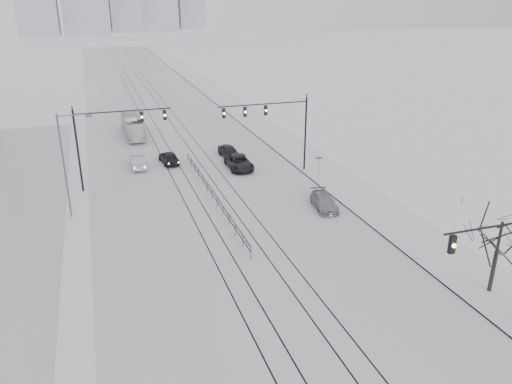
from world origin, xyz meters
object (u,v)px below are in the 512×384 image
at_px(sedan_nb_front, 239,162).
at_px(box_truck, 133,126).
at_px(sedan_sb_outer, 138,162).
at_px(bare_tree, 501,230).
at_px(sedan_nb_far, 229,152).
at_px(sedan_nb_right, 324,202).
at_px(sedan_sb_inner, 169,158).
at_px(traffic_mast_near, 507,257).

height_order(sedan_nb_front, box_truck, box_truck).
bearing_deg(sedan_sb_outer, box_truck, -91.99).
bearing_deg(bare_tree, sedan_sb_outer, 120.08).
relative_size(sedan_nb_front, sedan_nb_far, 1.26).
bearing_deg(bare_tree, sedan_nb_right, 104.80).
xyz_separation_m(bare_tree, sedan_sb_inner, (-15.34, 33.00, -3.77)).
height_order(bare_tree, sedan_nb_far, bare_tree).
bearing_deg(sedan_sb_inner, sedan_nb_far, 175.95).
bearing_deg(sedan_nb_right, bare_tree, -66.40).
bearing_deg(sedan_nb_right, sedan_sb_outer, 140.02).
height_order(traffic_mast_near, sedan_nb_right, traffic_mast_near).
bearing_deg(sedan_nb_far, sedan_sb_inner, 174.96).
xyz_separation_m(traffic_mast_near, sedan_sb_outer, (-16.42, 35.52, -3.85)).
xyz_separation_m(sedan_nb_right, sedan_nb_far, (-4.07, 17.40, 0.08)).
height_order(traffic_mast_near, sedan_sb_inner, traffic_mast_near).
relative_size(traffic_mast_near, sedan_sb_outer, 1.61).
relative_size(sedan_nb_right, sedan_nb_far, 1.05).
relative_size(sedan_sb_outer, box_truck, 0.44).
relative_size(sedan_sb_inner, sedan_sb_outer, 0.97).
distance_m(sedan_nb_right, sedan_nb_far, 17.87).
bearing_deg(bare_tree, sedan_nb_front, 106.10).
bearing_deg(sedan_sb_outer, sedan_sb_inner, -170.83).
bearing_deg(box_truck, sedan_nb_right, 113.37).
xyz_separation_m(sedan_nb_front, sedan_nb_far, (0.07, 4.42, -0.02)).
bearing_deg(traffic_mast_near, sedan_nb_front, 100.51).
relative_size(sedan_sb_outer, sedan_nb_front, 0.83).
height_order(bare_tree, box_truck, bare_tree).
distance_m(sedan_sb_inner, sedan_sb_outer, 3.53).
height_order(sedan_nb_right, box_truck, box_truck).
height_order(sedan_sb_outer, sedan_nb_far, sedan_sb_outer).
bearing_deg(box_truck, bare_tree, 110.25).
height_order(sedan_sb_inner, sedan_nb_front, sedan_nb_front).
bearing_deg(sedan_nb_front, traffic_mast_near, -77.82).
xyz_separation_m(sedan_sb_inner, sedan_nb_far, (7.11, 0.17, -0.01)).
bearing_deg(traffic_mast_near, sedan_nb_right, 95.34).
relative_size(bare_tree, box_truck, 0.62).
bearing_deg(bare_tree, sedan_sb_inner, 114.93).
height_order(sedan_nb_right, sedan_nb_far, sedan_nb_far).
height_order(traffic_mast_near, sedan_sb_outer, traffic_mast_near).
distance_m(sedan_nb_front, sedan_nb_far, 4.42).
bearing_deg(traffic_mast_near, sedan_sb_outer, 114.81).
bearing_deg(box_truck, sedan_sb_outer, 85.81).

